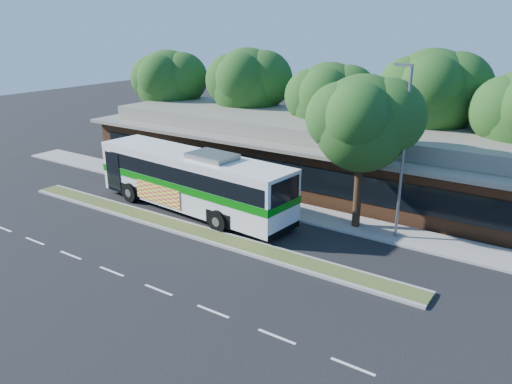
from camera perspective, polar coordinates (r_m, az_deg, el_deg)
ground at (r=27.37m, az=-8.19°, el=-4.91°), size 120.00×120.00×0.00m
median_strip at (r=27.75m, az=-7.37°, el=-4.36°), size 26.00×1.10×0.15m
sidewalk at (r=31.99m, az=-0.53°, el=-1.02°), size 44.00×2.60×0.12m
parking_lot at (r=46.43m, az=-16.55°, el=4.47°), size 14.00×12.00×0.01m
plaza_building at (r=36.77m, az=5.32°, el=4.92°), size 33.20×11.20×4.45m
lamp_post at (r=26.19m, az=16.46°, el=4.75°), size 0.93×0.18×9.07m
tree_bg_a at (r=46.38m, az=-9.49°, el=12.35°), size 6.47×5.80×8.63m
tree_bg_b at (r=42.10m, az=-0.38°, el=12.34°), size 6.69×6.00×9.00m
tree_bg_c at (r=37.36m, az=9.02°, el=10.42°), size 6.24×5.60×8.26m
tree_bg_d at (r=35.84m, az=20.19°, el=10.49°), size 6.91×6.20×9.37m
transit_bus at (r=30.08m, az=-7.22°, el=1.72°), size 13.96×4.13×3.87m
sedan at (r=40.31m, az=-12.68°, el=3.65°), size 4.96×3.09×1.34m
sidewalk_tree at (r=26.88m, az=12.93°, el=7.83°), size 5.73×5.14×8.47m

